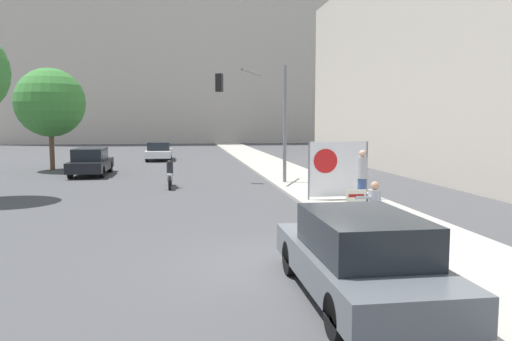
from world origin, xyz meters
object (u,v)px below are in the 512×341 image
jogger_on_sidewalk (362,177)px  street_tree_midblock (50,103)px  seated_protester (375,203)px  car_on_road_midblock (159,151)px  protest_banner (337,169)px  parked_car_curbside (360,257)px  car_on_road_nearest (91,162)px  motorcycle_on_road (170,176)px  traffic_light_pole (259,103)px

jogger_on_sidewalk → street_tree_midblock: bearing=-26.1°
seated_protester → street_tree_midblock: 22.80m
car_on_road_midblock → protest_banner: bearing=-70.9°
parked_car_curbside → car_on_road_nearest: 21.66m
protest_banner → car_on_road_midblock: size_ratio=0.46×
protest_banner → car_on_road_midblock: (-7.24, 20.92, -0.52)m
car_on_road_nearest → car_on_road_midblock: 10.71m
car_on_road_nearest → street_tree_midblock: size_ratio=0.77×
car_on_road_midblock → parked_car_curbside: bearing=-81.4°
seated_protester → motorcycle_on_road: seated_protester is taller
seated_protester → parked_car_curbside: (-2.11, -4.68, -0.06)m
parked_car_curbside → car_on_road_nearest: bearing=111.0°
jogger_on_sidewalk → motorcycle_on_road: 9.05m
traffic_light_pole → car_on_road_nearest: traffic_light_pole is taller
motorcycle_on_road → parked_car_curbside: bearing=-76.8°
protest_banner → motorcycle_on_road: 7.84m
protest_banner → street_tree_midblock: size_ratio=0.36×
traffic_light_pole → street_tree_midblock: 13.79m
seated_protester → street_tree_midblock: bearing=148.4°
traffic_light_pole → car_on_road_midblock: size_ratio=1.12×
jogger_on_sidewalk → protest_banner: (-0.41, 1.37, 0.14)m
protest_banner → motorcycle_on_road: size_ratio=1.03×
traffic_light_pole → car_on_road_nearest: (-8.42, 4.91, -3.01)m
parked_car_curbside → car_on_road_nearest: (-7.75, 20.22, 0.01)m
seated_protester → protest_banner: (0.52, 4.85, 0.43)m
seated_protester → street_tree_midblock: street_tree_midblock is taller
seated_protester → traffic_light_pole: 11.13m
jogger_on_sidewalk → parked_car_curbside: (-3.05, -8.16, -0.35)m
car_on_road_nearest → motorcycle_on_road: 7.20m
motorcycle_on_road → street_tree_midblock: size_ratio=0.36×
motorcycle_on_road → protest_banner: bearing=-39.4°
jogger_on_sidewalk → car_on_road_nearest: size_ratio=0.40×
seated_protester → jogger_on_sidewalk: size_ratio=0.66×
seated_protester → car_on_road_nearest: (-9.87, 15.54, -0.05)m
jogger_on_sidewalk → motorcycle_on_road: jogger_on_sidewalk is taller
parked_car_curbside → car_on_road_midblock: size_ratio=0.98×
parked_car_curbside → motorcycle_on_road: parked_car_curbside is taller
protest_banner → traffic_light_pole: size_ratio=0.41×
parked_car_curbside → protest_banner: bearing=74.5°
motorcycle_on_road → street_tree_midblock: bearing=128.6°
jogger_on_sidewalk → car_on_road_midblock: size_ratio=0.39×
parked_car_curbside → traffic_light_pole: bearing=87.5°
traffic_light_pole → motorcycle_on_road: size_ratio=2.47×
protest_banner → parked_car_curbside: (-2.64, -9.53, -0.49)m
parked_car_curbside → car_on_road_midblock: 30.80m
seated_protester → motorcycle_on_road: size_ratio=0.57×
protest_banner → traffic_light_pole: bearing=108.9°
seated_protester → traffic_light_pole: traffic_light_pole is taller
jogger_on_sidewalk → motorcycle_on_road: bearing=-22.3°
car_on_road_midblock → seated_protester: bearing=-75.4°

